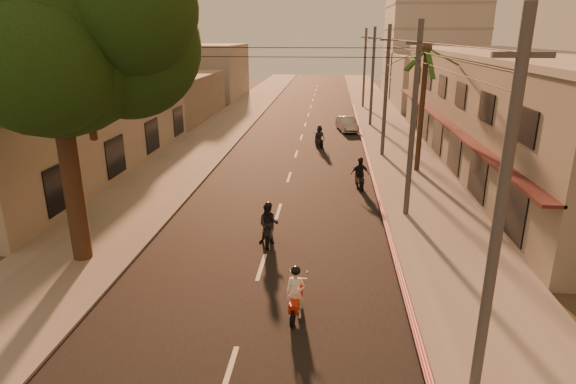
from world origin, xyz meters
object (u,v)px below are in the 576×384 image
scooter_far_a (319,137)px  parked_car (347,124)px  scooter_red (296,295)px  scooter_mid_b (360,175)px  palm_tree (426,56)px  broadleaf_tree (64,31)px  scooter_mid_a (269,225)px

scooter_far_a → parked_car: scooter_far_a is taller
parked_car → scooter_far_a: bearing=-120.7°
scooter_red → scooter_mid_b: size_ratio=0.95×
palm_tree → scooter_far_a: palm_tree is taller
broadleaf_tree → scooter_mid_a: size_ratio=6.48×
scooter_red → scooter_mid_b: bearing=83.7°
broadleaf_tree → scooter_mid_b: (10.79, 9.98, -7.65)m
broadleaf_tree → scooter_red: 11.70m
palm_tree → scooter_red: palm_tree is taller
scooter_red → parked_car: scooter_red is taller
broadleaf_tree → scooter_far_a: broadleaf_tree is taller
palm_tree → scooter_mid_b: palm_tree is taller
broadleaf_tree → parked_car: (10.52, 27.02, -7.84)m
scooter_mid_a → scooter_mid_b: bearing=61.4°
broadleaf_tree → scooter_mid_b: broadleaf_tree is taller
broadleaf_tree → scooter_red: bearing=-22.2°
scooter_red → scooter_mid_b: 13.57m
scooter_mid_a → scooter_mid_b: size_ratio=1.00×
scooter_mid_a → scooter_mid_b: scooter_mid_b is taller
scooter_far_a → broadleaf_tree: bearing=-132.4°
parked_car → broadleaf_tree: bearing=-123.0°
scooter_mid_b → scooter_far_a: scooter_mid_b is taller
broadleaf_tree → scooter_red: (8.15, -3.33, -7.71)m
scooter_mid_a → scooter_far_a: 18.30m
scooter_mid_b → parked_car: bearing=82.0°
scooter_far_a → parked_car: 7.09m
scooter_mid_a → scooter_mid_b: (4.18, 7.90, 0.00)m
palm_tree → scooter_mid_b: size_ratio=4.40×
broadleaf_tree → scooter_mid_a: bearing=17.4°
broadleaf_tree → parked_car: 30.03m
palm_tree → parked_car: bearing=107.2°
scooter_red → scooter_far_a: scooter_red is taller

